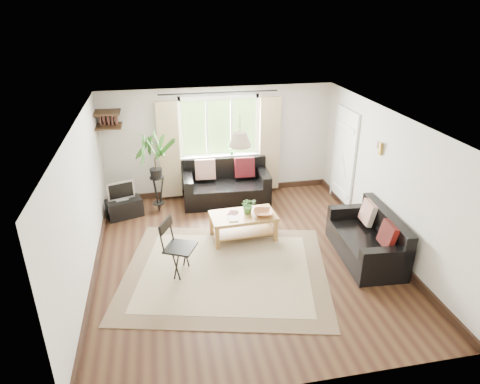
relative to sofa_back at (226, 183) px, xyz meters
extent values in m
plane|color=black|center=(-0.06, -2.23, -0.43)|extent=(5.50, 5.50, 0.00)
plane|color=white|center=(-0.06, -2.23, 1.97)|extent=(5.50, 5.50, 0.00)
cube|color=beige|center=(-0.06, 0.52, 0.77)|extent=(5.00, 0.02, 2.40)
cube|color=beige|center=(-0.06, -4.98, 0.77)|extent=(5.00, 0.02, 2.40)
cube|color=beige|center=(-2.56, -2.23, 0.77)|extent=(0.02, 5.50, 2.40)
cube|color=beige|center=(2.44, -2.23, 0.77)|extent=(0.02, 5.50, 2.40)
cube|color=beige|center=(-0.45, -2.60, -0.42)|extent=(3.82, 3.48, 0.02)
cube|color=silver|center=(2.41, -0.53, 0.57)|extent=(0.06, 0.96, 2.06)
imported|color=#3A6F2C|center=(0.15, -1.54, 0.21)|extent=(0.28, 0.25, 0.30)
imported|color=#955A33|center=(0.40, -1.69, 0.10)|extent=(0.43, 0.43, 0.09)
imported|color=white|center=(-0.25, -1.72, 0.06)|extent=(0.18, 0.24, 0.02)
imported|color=#4F271F|center=(-0.20, -1.48, 0.06)|extent=(0.24, 0.26, 0.02)
cube|color=black|center=(-2.15, -0.28, -0.24)|extent=(0.78, 0.59, 0.37)
imported|color=#2D6023|center=(0.19, 0.40, 0.63)|extent=(0.14, 0.10, 0.27)
camera|label=1|loc=(-1.35, -8.36, 3.65)|focal=32.00mm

